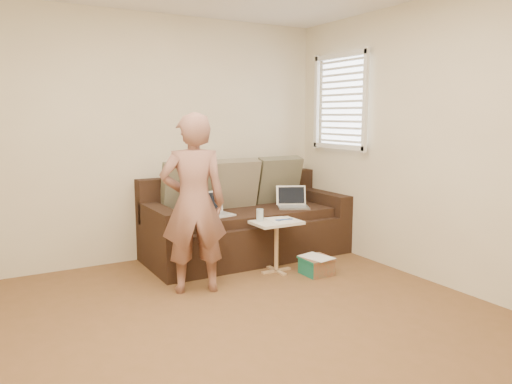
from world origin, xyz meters
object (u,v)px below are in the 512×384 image
(sofa, at_px, (247,219))
(side_table, at_px, (276,246))
(person, at_px, (194,204))
(laptop_silver, at_px, (294,208))
(striped_box, at_px, (316,266))
(drinking_glass, at_px, (260,215))
(laptop_white, at_px, (216,216))

(sofa, bearing_deg, side_table, -90.94)
(person, bearing_deg, laptop_silver, -141.55)
(striped_box, bearing_deg, drinking_glass, 140.06)
(laptop_white, bearing_deg, sofa, 5.33)
(laptop_white, xyz_separation_m, drinking_glass, (0.28, -0.41, 0.06))
(person, relative_size, side_table, 3.06)
(laptop_silver, relative_size, striped_box, 1.20)
(sofa, height_order, striped_box, sofa)
(laptop_white, relative_size, drinking_glass, 2.86)
(laptop_white, bearing_deg, laptop_silver, -12.34)
(striped_box, bearing_deg, side_table, 137.76)
(laptop_white, relative_size, person, 0.22)
(laptop_white, bearing_deg, person, -140.42)
(striped_box, bearing_deg, laptop_white, 132.97)
(laptop_silver, xyz_separation_m, person, (-1.44, -0.58, 0.27))
(laptop_white, height_order, drinking_glass, laptop_white)
(laptop_silver, distance_m, side_table, 0.76)
(sofa, xyz_separation_m, striped_box, (0.29, -0.89, -0.34))
(laptop_white, height_order, side_table, laptop_white)
(laptop_white, bearing_deg, side_table, -60.79)
(sofa, relative_size, drinking_glass, 18.33)
(laptop_white, distance_m, drinking_glass, 0.50)
(laptop_white, relative_size, striped_box, 1.22)
(laptop_white, relative_size, side_table, 0.66)
(side_table, bearing_deg, laptop_white, 130.04)
(side_table, bearing_deg, sofa, 89.06)
(side_table, xyz_separation_m, drinking_glass, (-0.14, 0.09, 0.32))
(side_table, bearing_deg, person, -173.77)
(sofa, distance_m, striped_box, 1.00)
(laptop_silver, distance_m, drinking_glass, 0.77)
(person, bearing_deg, drinking_glass, -149.43)
(drinking_glass, relative_size, striped_box, 0.43)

